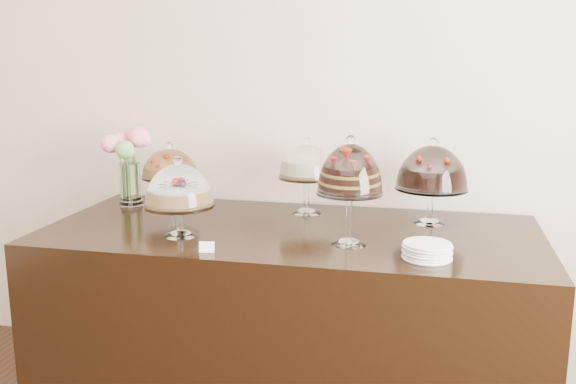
% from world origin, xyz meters
% --- Properties ---
extents(wall_back, '(5.00, 0.04, 3.00)m').
position_xyz_m(wall_back, '(0.00, 3.00, 1.50)').
color(wall_back, beige).
rests_on(wall_back, ground).
extents(display_counter, '(2.20, 1.00, 0.90)m').
position_xyz_m(display_counter, '(0.08, 2.45, 0.45)').
color(display_counter, black).
rests_on(display_counter, ground).
extents(cake_stand_sugar_sponge, '(0.30, 0.30, 0.35)m').
position_xyz_m(cake_stand_sugar_sponge, '(-0.36, 2.24, 1.10)').
color(cake_stand_sugar_sponge, white).
rests_on(cake_stand_sugar_sponge, display_counter).
extents(cake_stand_choco_layer, '(0.27, 0.27, 0.45)m').
position_xyz_m(cake_stand_choco_layer, '(0.37, 2.28, 1.20)').
color(cake_stand_choco_layer, white).
rests_on(cake_stand_choco_layer, display_counter).
extents(cake_stand_cheesecake, '(0.28, 0.28, 0.38)m').
position_xyz_m(cake_stand_cheesecake, '(0.10, 2.75, 1.14)').
color(cake_stand_cheesecake, white).
rests_on(cake_stand_cheesecake, display_counter).
extents(cake_stand_dark_choco, '(0.33, 0.33, 0.40)m').
position_xyz_m(cake_stand_dark_choco, '(0.69, 2.69, 1.15)').
color(cake_stand_dark_choco, white).
rests_on(cake_stand_dark_choco, display_counter).
extents(cake_stand_fruit_tart, '(0.29, 0.29, 0.34)m').
position_xyz_m(cake_stand_fruit_tart, '(-0.60, 2.71, 1.11)').
color(cake_stand_fruit_tart, white).
rests_on(cake_stand_fruit_tart, display_counter).
extents(flower_vase, '(0.21, 0.28, 0.41)m').
position_xyz_m(flower_vase, '(-0.83, 2.72, 1.16)').
color(flower_vase, white).
rests_on(flower_vase, display_counter).
extents(plate_stack, '(0.19, 0.19, 0.06)m').
position_xyz_m(plate_stack, '(0.69, 2.15, 0.93)').
color(plate_stack, white).
rests_on(plate_stack, display_counter).
extents(price_card_left, '(0.06, 0.02, 0.04)m').
position_xyz_m(price_card_left, '(-0.16, 2.04, 0.92)').
color(price_card_left, white).
rests_on(price_card_left, display_counter).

